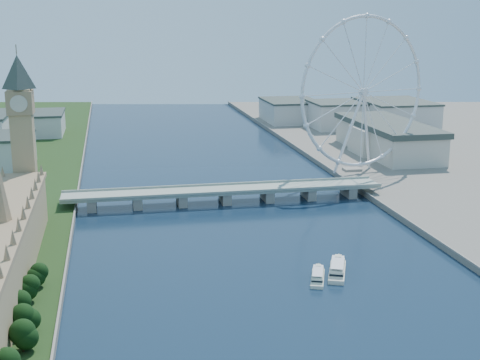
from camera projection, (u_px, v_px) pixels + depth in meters
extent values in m
cube|color=tan|center=(2.00, 254.00, 310.26)|extent=(24.00, 200.00, 28.00)
cube|color=tan|center=(24.00, 155.00, 407.20)|extent=(13.00, 13.00, 80.00)
cube|color=#937A59|center=(20.00, 102.00, 399.72)|extent=(15.00, 15.00, 14.00)
pyramid|color=#2D3833|center=(17.00, 55.00, 393.17)|extent=(20.02, 20.02, 20.00)
cube|color=gray|center=(225.00, 190.00, 460.37)|extent=(220.00, 22.00, 2.00)
cube|color=gray|center=(92.00, 204.00, 444.52)|extent=(6.00, 20.00, 7.50)
cube|color=gray|center=(137.00, 201.00, 450.17)|extent=(6.00, 20.00, 7.50)
cube|color=gray|center=(182.00, 199.00, 455.83)|extent=(6.00, 20.00, 7.50)
cube|color=gray|center=(225.00, 197.00, 461.48)|extent=(6.00, 20.00, 7.50)
cube|color=gray|center=(267.00, 195.00, 467.13)|extent=(6.00, 20.00, 7.50)
cube|color=gray|center=(308.00, 193.00, 472.79)|extent=(6.00, 20.00, 7.50)
cube|color=gray|center=(348.00, 191.00, 478.44)|extent=(6.00, 20.00, 7.50)
torus|color=silver|center=(363.00, 92.00, 521.53)|extent=(113.60, 39.12, 118.60)
cylinder|color=silver|center=(363.00, 92.00, 521.53)|extent=(7.25, 6.61, 6.00)
cube|color=gray|center=(352.00, 169.00, 545.47)|extent=(14.00, 10.00, 2.00)
cube|color=beige|center=(8.00, 153.00, 552.47)|extent=(40.00, 60.00, 26.00)
cube|color=beige|center=(39.00, 124.00, 716.97)|extent=(50.00, 70.00, 22.00)
cube|color=beige|center=(338.00, 115.00, 759.38)|extent=(60.00, 60.00, 28.00)
cube|color=beige|center=(395.00, 116.00, 751.38)|extent=(70.00, 90.00, 30.00)
cube|color=beige|center=(290.00, 111.00, 809.54)|extent=(60.00, 80.00, 24.00)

